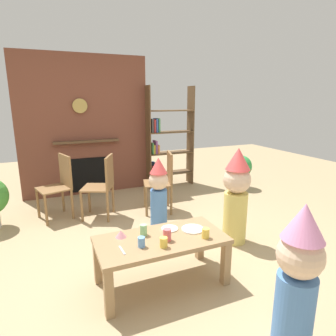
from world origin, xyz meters
TOP-DOWN VIEW (x-y plane):
  - ground_plane at (0.00, 0.00)m, footprint 12.00×12.00m
  - brick_fireplace_feature at (-0.49, 2.60)m, footprint 2.20×0.28m
  - bookshelf at (0.97, 2.40)m, footprint 0.90×0.28m
  - coffee_table at (-0.27, -0.43)m, footprint 1.16×0.57m
  - paper_cup_near_left at (-0.31, -0.59)m, footprint 0.07×0.07m
  - paper_cup_near_right at (-0.40, -0.31)m, footprint 0.07×0.07m
  - paper_cup_center at (-0.48, -0.51)m, footprint 0.06×0.06m
  - paper_cup_far_left at (0.09, -0.58)m, footprint 0.07×0.07m
  - paper_cup_far_right at (-0.24, -0.49)m, footprint 0.07×0.07m
  - paper_plate_front at (0.07, -0.39)m, footprint 0.21×0.21m
  - paper_plate_rear at (-0.13, -0.30)m, footprint 0.16×0.16m
  - birthday_cake_slice at (-0.60, -0.27)m, footprint 0.10×0.10m
  - table_fork at (-0.65, -0.51)m, footprint 0.02×0.15m
  - child_with_cone_hat at (0.26, -1.45)m, footprint 0.29×0.29m
  - child_in_pink at (0.83, -0.02)m, footprint 0.31×0.31m
  - child_by_the_chairs at (0.17, 0.75)m, footprint 0.26×0.26m
  - dining_chair_left at (-1.01, 1.58)m, footprint 0.50×0.50m
  - dining_chair_middle at (-0.45, 1.32)m, footprint 0.53×0.53m
  - dining_chair_right at (0.42, 1.21)m, footprint 0.49×0.49m
  - potted_plant_tall at (2.21, 1.71)m, footprint 0.42×0.42m

SIDE VIEW (x-z plane):
  - ground_plane at x=0.00m, z-range 0.00..0.00m
  - coffee_table at x=-0.27m, z-range 0.15..0.61m
  - potted_plant_tall at x=2.21m, z-range 0.07..0.70m
  - table_fork at x=-0.65m, z-range 0.45..0.46m
  - paper_plate_front at x=0.07m, z-range 0.45..0.47m
  - paper_plate_rear at x=-0.13m, z-range 0.45..0.47m
  - birthday_cake_slice at x=-0.60m, z-range 0.45..0.52m
  - child_by_the_chairs at x=0.17m, z-range 0.03..0.96m
  - paper_cup_near_left at x=-0.31m, z-range 0.45..0.54m
  - paper_cup_center at x=-0.48m, z-range 0.45..0.54m
  - paper_cup_far_left at x=0.09m, z-range 0.45..0.54m
  - paper_cup_near_right at x=-0.40m, z-range 0.45..0.56m
  - paper_cup_far_right at x=-0.24m, z-range 0.45..0.56m
  - dining_chair_left at x=-1.01m, z-range 0.06..0.96m
  - dining_chair_middle at x=-0.45m, z-range 0.06..0.96m
  - dining_chair_right at x=0.42m, z-range 0.06..0.96m
  - child_with_cone_hat at x=0.26m, z-range 0.03..1.09m
  - child_in_pink at x=0.83m, z-range 0.03..1.17m
  - bookshelf at x=0.97m, z-range -0.05..1.85m
  - brick_fireplace_feature at x=-0.49m, z-range -0.01..2.39m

